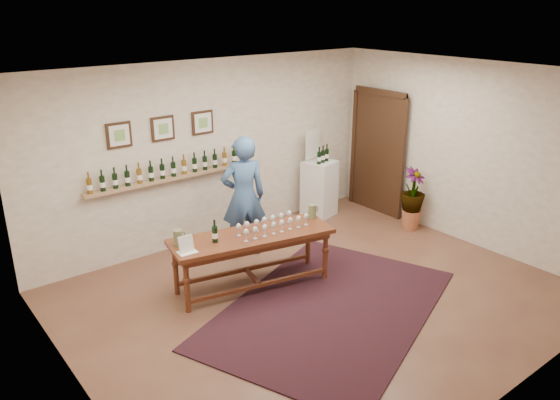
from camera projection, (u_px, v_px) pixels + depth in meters
ground at (318, 297)px, 7.02m from camera, size 6.00×6.00×0.00m
room_shell at (339, 155)px, 9.23m from camera, size 6.00×6.00×6.00m
rug at (330, 308)px, 6.75m from camera, size 3.92×3.30×0.02m
tasting_table at (252, 242)px, 7.07m from camera, size 2.22×1.10×0.75m
table_glasses at (269, 225)px, 7.09m from camera, size 1.25×0.37×0.17m
table_bottles at (214, 229)px, 6.79m from camera, size 0.32×0.23×0.31m
pitcher_left at (178, 238)px, 6.67m from camera, size 0.15×0.15×0.21m
pitcher_right at (312, 212)px, 7.51m from camera, size 0.16×0.16×0.20m
menu_card at (186, 244)px, 6.50m from camera, size 0.23×0.18×0.21m
display_pedestal at (319, 188)px, 9.56m from camera, size 0.60×0.60×0.98m
pedestal_bottles at (323, 154)px, 9.28m from camera, size 0.29×0.15×0.28m
info_sign at (313, 144)px, 9.40m from camera, size 0.40×0.12×0.56m
potted_plant at (412, 199)px, 8.93m from camera, size 0.53×0.53×0.90m
person at (244, 197)px, 7.91m from camera, size 0.77×0.63×1.81m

